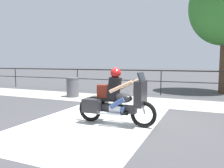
# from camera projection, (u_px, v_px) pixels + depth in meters

# --- Properties ---
(ground_plane) EXTENTS (120.00, 120.00, 0.00)m
(ground_plane) POSITION_uv_depth(u_px,v_px,m) (125.00, 121.00, 6.37)
(ground_plane) COLOR #424244
(sidewalk_band) EXTENTS (44.00, 2.40, 0.01)m
(sidewalk_band) POSITION_uv_depth(u_px,v_px,m) (151.00, 102.00, 9.49)
(sidewalk_band) COLOR #A8A59E
(sidewalk_band) RESTS_ON ground
(crosswalk_band) EXTENTS (3.45, 6.00, 0.01)m
(crosswalk_band) POSITION_uv_depth(u_px,v_px,m) (97.00, 120.00, 6.50)
(crosswalk_band) COLOR silver
(crosswalk_band) RESTS_ON ground
(fence_railing) EXTENTS (36.00, 0.05, 1.32)m
(fence_railing) POSITION_uv_depth(u_px,v_px,m) (161.00, 75.00, 11.39)
(fence_railing) COLOR black
(fence_railing) RESTS_ON ground
(motorcycle) EXTENTS (2.30, 0.76, 1.58)m
(motorcycle) POSITION_uv_depth(u_px,v_px,m) (116.00, 100.00, 5.99)
(motorcycle) COLOR black
(motorcycle) RESTS_ON ground
(trash_bin) EXTENTS (0.62, 0.62, 0.97)m
(trash_bin) POSITION_uv_depth(u_px,v_px,m) (73.00, 87.00, 10.81)
(trash_bin) COLOR #515156
(trash_bin) RESTS_ON ground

